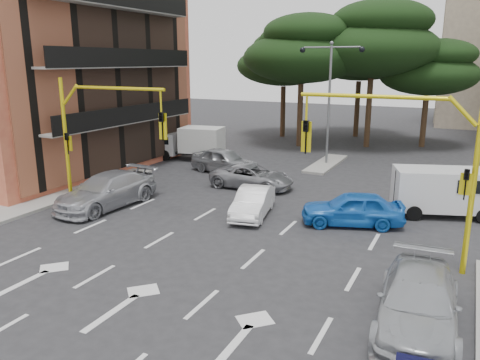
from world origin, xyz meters
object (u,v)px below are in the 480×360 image
(box_truck_a, at_px, (191,143))
(signal_mast_left, at_px, (94,126))
(car_silver_cross_a, at_px, (252,177))
(car_silver_cross_b, at_px, (225,161))
(street_lamp_center, at_px, (330,82))
(car_white_hatch, at_px, (253,202))
(car_blue_compact, at_px, (352,209))
(car_silver_wagon, at_px, (107,191))
(car_silver_parked, at_px, (418,302))
(signal_mast_right, at_px, (415,152))
(van_white, at_px, (444,192))

(box_truck_a, bearing_deg, signal_mast_left, -179.06)
(car_silver_cross_a, xyz_separation_m, car_silver_cross_b, (-3.00, 2.46, 0.13))
(street_lamp_center, height_order, car_white_hatch, street_lamp_center)
(car_white_hatch, bearing_deg, car_silver_cross_a, 103.73)
(car_blue_compact, bearing_deg, car_silver_cross_b, -141.88)
(car_silver_wagon, bearing_deg, street_lamp_center, 67.92)
(car_silver_parked, distance_m, box_truck_a, 22.73)
(signal_mast_right, xyz_separation_m, car_silver_cross_a, (-8.80, 6.55, -3.25))
(signal_mast_right, relative_size, car_silver_parked, 1.22)
(street_lamp_center, xyz_separation_m, car_blue_compact, (4.26, -10.96, -4.71))
(car_blue_compact, height_order, car_silver_parked, car_blue_compact)
(signal_mast_left, xyz_separation_m, car_white_hatch, (6.81, 2.30, -3.26))
(car_white_hatch, bearing_deg, signal_mast_right, -30.31)
(signal_mast_right, distance_m, car_blue_compact, 5.08)
(signal_mast_left, bearing_deg, signal_mast_right, 0.00)
(signal_mast_right, xyz_separation_m, car_silver_parked, (0.80, -4.02, -3.17))
(signal_mast_right, xyz_separation_m, box_truck_a, (-15.80, 11.50, -2.73))
(signal_mast_left, distance_m, box_truck_a, 12.02)
(car_silver_parked, xyz_separation_m, van_white, (0.01, 10.15, 0.36))
(car_silver_wagon, distance_m, car_silver_cross_a, 7.73)
(car_silver_cross_a, xyz_separation_m, box_truck_a, (-7.00, 4.94, 0.52))
(car_silver_cross_a, height_order, car_silver_cross_b, car_silver_cross_b)
(car_silver_cross_a, bearing_deg, car_blue_compact, -119.21)
(car_blue_compact, xyz_separation_m, car_silver_wagon, (-11.01, -2.59, 0.07))
(street_lamp_center, bearing_deg, signal_mast_left, -115.91)
(car_white_hatch, relative_size, box_truck_a, 0.81)
(street_lamp_center, bearing_deg, car_silver_wagon, -116.50)
(signal_mast_left, relative_size, car_silver_wagon, 1.11)
(car_white_hatch, height_order, car_silver_cross_a, car_silver_cross_a)
(car_silver_parked, bearing_deg, signal_mast_left, 160.68)
(signal_mast_right, distance_m, signal_mast_left, 13.61)
(van_white, bearing_deg, car_white_hatch, -82.11)
(car_silver_wagon, bearing_deg, car_blue_compact, 17.63)
(street_lamp_center, bearing_deg, car_blue_compact, -68.78)
(car_white_hatch, distance_m, car_silver_parked, 9.88)
(car_silver_cross_b, distance_m, box_truck_a, 4.72)
(street_lamp_center, relative_size, car_silver_parked, 1.58)
(car_blue_compact, bearing_deg, car_silver_parked, 6.28)
(box_truck_a, bearing_deg, car_silver_cross_b, -131.66)
(car_silver_cross_b, xyz_separation_m, van_white, (12.61, -2.89, 0.31))
(car_silver_parked, bearing_deg, car_silver_cross_b, 130.30)
(signal_mast_left, relative_size, car_silver_cross_b, 1.34)
(signal_mast_left, bearing_deg, car_silver_cross_b, 78.68)
(signal_mast_right, bearing_deg, car_silver_parked, -78.80)
(signal_mast_right, distance_m, street_lamp_center, 15.65)
(car_silver_wagon, distance_m, car_silver_parked, 15.04)
(signal_mast_left, distance_m, van_white, 15.91)
(car_silver_cross_a, distance_m, van_white, 9.63)
(signal_mast_right, xyz_separation_m, car_silver_wagon, (-13.56, 0.46, -3.10))
(signal_mast_right, height_order, signal_mast_left, same)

